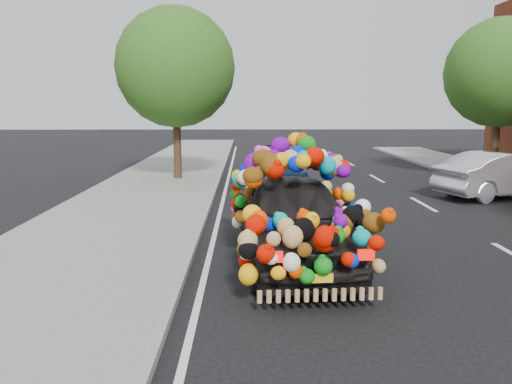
% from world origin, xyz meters
% --- Properties ---
extents(ground, '(100.00, 100.00, 0.00)m').
position_xyz_m(ground, '(0.00, 0.00, 0.00)').
color(ground, black).
rests_on(ground, ground).
extents(sidewalk, '(4.00, 60.00, 0.12)m').
position_xyz_m(sidewalk, '(-4.30, 0.00, 0.06)').
color(sidewalk, gray).
rests_on(sidewalk, ground).
extents(kerb, '(0.15, 60.00, 0.13)m').
position_xyz_m(kerb, '(-2.35, 0.00, 0.07)').
color(kerb, gray).
rests_on(kerb, ground).
extents(tree_near_sidewalk, '(4.20, 4.20, 6.13)m').
position_xyz_m(tree_near_sidewalk, '(-3.80, 9.50, 4.02)').
color(tree_near_sidewalk, '#332114').
rests_on(tree_near_sidewalk, ground).
extents(tree_far_b, '(4.00, 4.00, 5.90)m').
position_xyz_m(tree_far_b, '(8.00, 10.00, 3.89)').
color(tree_far_b, '#332114').
rests_on(tree_far_b, ground).
extents(plush_art_car, '(2.40, 4.74, 2.16)m').
position_xyz_m(plush_art_car, '(-0.48, -0.05, 1.11)').
color(plush_art_car, black).
rests_on(plush_art_car, ground).
extents(navy_sedan, '(1.97, 4.52, 1.29)m').
position_xyz_m(navy_sedan, '(-0.27, 8.11, 0.65)').
color(navy_sedan, black).
rests_on(navy_sedan, ground).
extents(silver_hatchback, '(4.36, 2.82, 1.36)m').
position_xyz_m(silver_hatchback, '(6.30, 6.10, 0.68)').
color(silver_hatchback, '#B9BAC1').
rests_on(silver_hatchback, ground).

